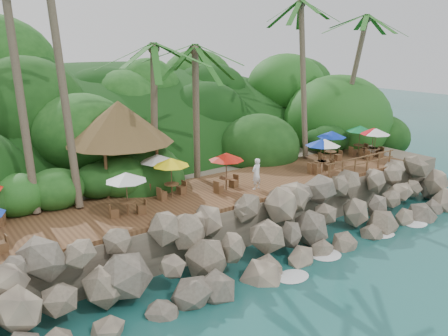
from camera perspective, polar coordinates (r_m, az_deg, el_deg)
ground at (r=21.26m, az=9.69°, el=-12.48°), size 140.00×140.00×0.00m
land_base at (r=33.21m, az=-10.09°, el=-0.11°), size 32.00×25.20×2.10m
jungle_hill at (r=40.17m, az=-14.69°, el=0.82°), size 44.80×28.00×15.40m
seawall at (r=22.05m, az=6.12°, el=-7.94°), size 29.00×4.00×2.30m
terrace at (r=24.59m, az=0.00°, el=-2.69°), size 26.00×5.00×0.20m
jungle_foliage at (r=32.65m, az=-9.24°, el=-2.27°), size 44.00×16.00×12.00m
foam_line at (r=21.43m, az=9.11°, el=-12.12°), size 25.20×0.80×0.06m
palapa at (r=24.65m, az=-12.87°, el=5.58°), size 5.66×5.66×4.60m
dining_clusters at (r=25.11m, az=3.52°, el=1.87°), size 25.46×4.93×2.01m
railing at (r=28.37m, az=16.63°, el=0.63°), size 6.10×0.10×1.00m
waiter at (r=24.18m, az=4.02°, el=-0.73°), size 0.67×0.50×1.67m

